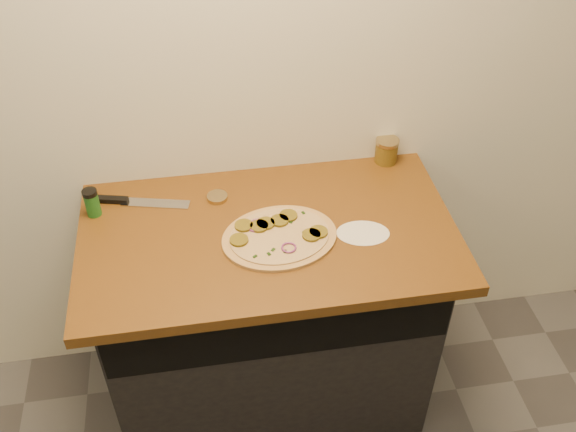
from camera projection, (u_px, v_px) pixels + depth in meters
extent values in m
cube|color=silver|center=(251.00, 52.00, 1.99)|extent=(4.00, 0.02, 2.70)
cube|color=black|center=(270.00, 318.00, 2.37)|extent=(1.10, 0.60, 0.86)
cube|color=brown|center=(268.00, 234.00, 2.06)|extent=(1.20, 0.70, 0.04)
cylinder|color=tan|center=(280.00, 237.00, 2.01)|extent=(0.41, 0.41, 0.01)
cylinder|color=#F5E6A1|center=(280.00, 235.00, 2.00)|extent=(0.35, 0.35, 0.00)
cylinder|color=brown|center=(288.00, 216.00, 2.06)|extent=(0.06, 0.06, 0.01)
cylinder|color=brown|center=(239.00, 240.00, 1.98)|extent=(0.06, 0.06, 0.01)
cylinder|color=brown|center=(311.00, 235.00, 1.99)|extent=(0.06, 0.06, 0.01)
cylinder|color=brown|center=(259.00, 226.00, 2.02)|extent=(0.06, 0.06, 0.01)
cylinder|color=brown|center=(319.00, 232.00, 2.00)|extent=(0.06, 0.06, 0.01)
cylinder|color=brown|center=(244.00, 225.00, 2.03)|extent=(0.06, 0.06, 0.01)
cylinder|color=brown|center=(280.00, 221.00, 2.04)|extent=(0.06, 0.06, 0.01)
cylinder|color=brown|center=(266.00, 223.00, 2.03)|extent=(0.06, 0.06, 0.01)
torus|color=#762C69|center=(255.00, 227.00, 2.02)|extent=(0.05, 0.05, 0.01)
torus|color=#762C69|center=(289.00, 248.00, 1.95)|extent=(0.05, 0.05, 0.01)
torus|color=#762C69|center=(258.00, 224.00, 2.03)|extent=(0.05, 0.05, 0.01)
cube|color=black|center=(315.00, 227.00, 2.02)|extent=(0.01, 0.02, 0.00)
cube|color=black|center=(303.00, 213.00, 2.08)|extent=(0.01, 0.02, 0.00)
cube|color=black|center=(268.00, 221.00, 2.05)|extent=(0.02, 0.01, 0.00)
cube|color=black|center=(255.00, 256.00, 1.92)|extent=(0.02, 0.01, 0.00)
cube|color=black|center=(243.00, 241.00, 1.98)|extent=(0.01, 0.02, 0.00)
cube|color=black|center=(304.00, 232.00, 2.01)|extent=(0.02, 0.01, 0.00)
cube|color=black|center=(291.00, 222.00, 2.04)|extent=(0.01, 0.02, 0.00)
cube|color=black|center=(285.00, 251.00, 1.94)|extent=(0.01, 0.02, 0.00)
cube|color=black|center=(244.00, 240.00, 1.98)|extent=(0.01, 0.02, 0.00)
cube|color=black|center=(273.00, 250.00, 1.95)|extent=(0.02, 0.02, 0.00)
cube|color=black|center=(269.00, 254.00, 1.93)|extent=(0.01, 0.02, 0.00)
cube|color=#B7BAC1|center=(156.00, 203.00, 2.14)|extent=(0.23, 0.10, 0.01)
cube|color=black|center=(110.00, 200.00, 2.14)|extent=(0.13, 0.05, 0.02)
cylinder|color=tan|center=(217.00, 197.00, 2.15)|extent=(0.09, 0.09, 0.01)
cylinder|color=#9A2D0F|center=(386.00, 152.00, 2.30)|extent=(0.08, 0.08, 0.08)
cylinder|color=tan|center=(388.00, 141.00, 2.27)|extent=(0.08, 0.08, 0.01)
cylinder|color=#1C591C|center=(92.00, 204.00, 2.07)|extent=(0.05, 0.05, 0.08)
cylinder|color=black|center=(89.00, 193.00, 2.04)|extent=(0.05, 0.05, 0.01)
cylinder|color=silver|center=(363.00, 233.00, 2.03)|extent=(0.19, 0.19, 0.00)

